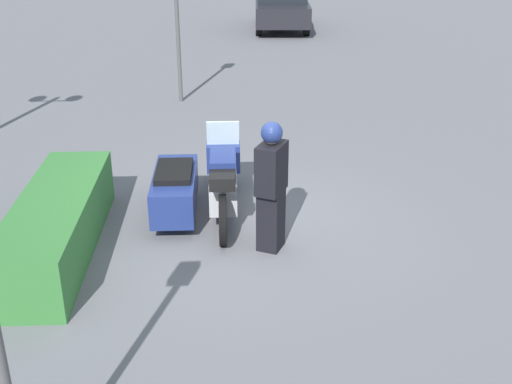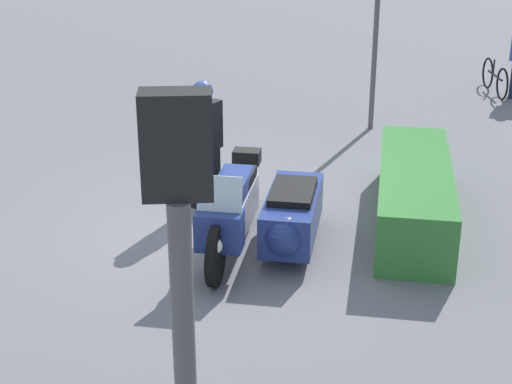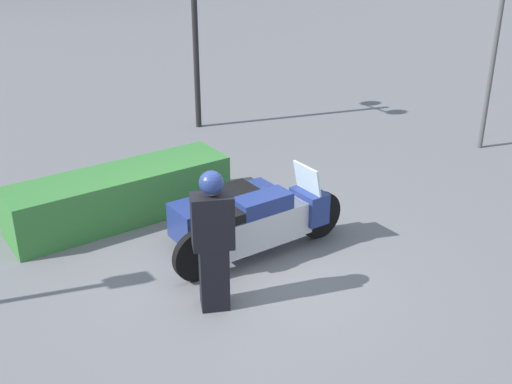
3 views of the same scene
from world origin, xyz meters
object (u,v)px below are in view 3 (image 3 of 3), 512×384
Objects in this scene: officer_rider at (213,238)px; hedge_bush_curbside at (120,195)px; traffic_light_near at (497,29)px; police_motorcycle at (248,214)px.

officer_rider is 0.52× the size of hedge_bush_curbside.
officer_rider is 7.34m from traffic_light_near.
officer_rider is (-1.17, -1.00, 0.45)m from police_motorcycle.
hedge_bush_curbside is at bearing -156.39° from officer_rider.
traffic_light_near is (7.03, 1.61, 1.37)m from officer_rider.
traffic_light_near is at bearing -9.46° from hedge_bush_curbside.
hedge_bush_curbside is (-1.12, 1.77, -0.09)m from police_motorcycle.
officer_rider reaches higher than police_motorcycle.
police_motorcycle is at bearing 155.32° from officer_rider.
officer_rider reaches higher than hedge_bush_curbside.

